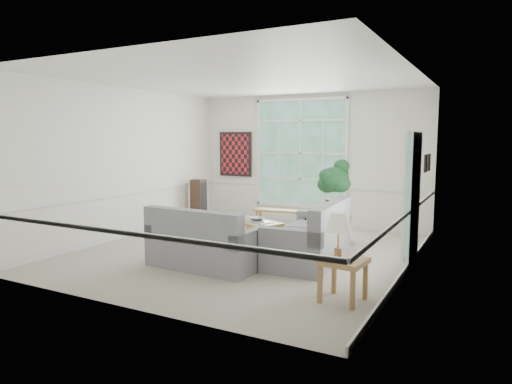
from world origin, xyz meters
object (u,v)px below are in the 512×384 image
loveseat_right (308,232)px  end_table (336,228)px  loveseat_front (206,237)px  coffee_table (255,231)px  side_table (343,280)px

loveseat_right → end_table: 1.59m
loveseat_right → loveseat_front: bearing=-146.5°
loveseat_front → coffee_table: bearing=96.9°
loveseat_front → coffee_table: (-0.14, 1.86, -0.27)m
coffee_table → side_table: bearing=-21.6°
end_table → side_table: size_ratio=1.08×
loveseat_front → coffee_table: loveseat_front is taller
loveseat_front → loveseat_right: bearing=39.4°
coffee_table → loveseat_right: bearing=-9.3°
loveseat_front → side_table: loveseat_front is taller
coffee_table → end_table: (1.41, 0.70, 0.08)m
end_table → side_table: 3.23m
loveseat_right → loveseat_front: loveseat_right is taller
end_table → loveseat_right: bearing=-88.4°
loveseat_front → side_table: bearing=-9.2°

